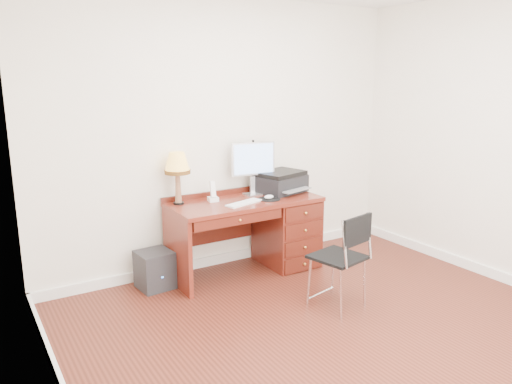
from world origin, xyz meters
TOP-DOWN VIEW (x-y plane):
  - ground at (0.00, 0.00)m, footprint 4.00×4.00m
  - room_shell at (0.00, 0.63)m, footprint 4.00×4.00m
  - desk at (0.32, 1.40)m, footprint 1.50×0.67m
  - monitor at (0.20, 1.57)m, footprint 0.47×0.17m
  - keyboard at (-0.08, 1.27)m, footprint 0.41×0.22m
  - mouse_pad at (0.21, 1.29)m, footprint 0.23×0.23m
  - printer at (0.49, 1.51)m, footprint 0.57×0.49m
  - leg_lamp at (-0.62, 1.59)m, footprint 0.24×0.24m
  - phone at (-0.29, 1.52)m, footprint 0.11×0.11m
  - pen_cup at (0.32, 1.58)m, footprint 0.08×0.08m
  - chair at (0.28, 0.26)m, footprint 0.47×0.47m
  - equipment_box at (-0.92, 1.50)m, footprint 0.33×0.33m

SIDE VIEW (x-z plane):
  - ground at x=0.00m, z-range 0.00..0.00m
  - room_shell at x=0.00m, z-range -1.95..2.05m
  - equipment_box at x=-0.92m, z-range 0.00..0.35m
  - desk at x=0.32m, z-range 0.04..0.79m
  - chair at x=0.28m, z-range 0.09..0.93m
  - keyboard at x=-0.08m, z-range 0.75..0.77m
  - mouse_pad at x=0.21m, z-range 0.74..0.79m
  - pen_cup at x=0.32m, z-range 0.75..0.85m
  - phone at x=-0.29m, z-range 0.71..0.91m
  - printer at x=0.49m, z-range 0.75..0.97m
  - monitor at x=0.20m, z-range 0.82..1.36m
  - leg_lamp at x=-0.62m, z-range 0.87..1.36m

